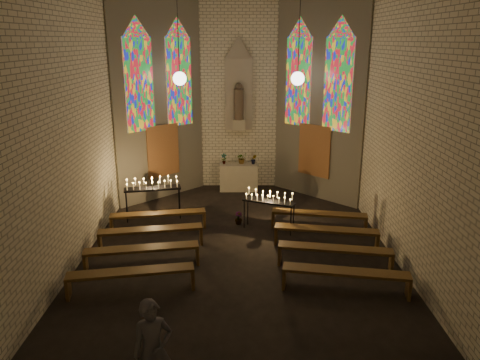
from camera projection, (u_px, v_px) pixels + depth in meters
name	position (u px, v px, depth m)	size (l,w,h in m)	color
floor	(239.00, 253.00, 12.31)	(12.00, 12.00, 0.00)	black
room	(239.00, 96.00, 14.47)	(8.22, 12.43, 7.00)	beige
altar	(239.00, 177.00, 17.39)	(1.40, 0.60, 1.00)	#B1AA90
flower_vase_left	(224.00, 159.00, 17.20)	(0.21, 0.14, 0.40)	#4C723F
flower_vase_center	(242.00, 158.00, 17.26)	(0.37, 0.32, 0.41)	#4C723F
flower_vase_right	(254.00, 159.00, 17.20)	(0.20, 0.16, 0.36)	#4C723F
aisle_flower_pot	(238.00, 218.00, 14.22)	(0.22, 0.22, 0.39)	#4C723F
votive_stand_left	(152.00, 186.00, 14.40)	(1.78, 0.76, 1.27)	black
votive_stand_right	(269.00, 199.00, 13.56)	(1.56, 0.94, 1.13)	black
pew_left_0	(158.00, 216.00, 13.76)	(2.80, 0.86, 0.53)	#4F3616
pew_right_0	(319.00, 216.00, 13.76)	(2.80, 0.86, 0.53)	#4F3616
pew_left_1	(151.00, 232.00, 12.61)	(2.80, 0.86, 0.53)	#4F3616
pew_right_1	(326.00, 232.00, 12.61)	(2.80, 0.86, 0.53)	#4F3616
pew_left_2	(142.00, 251.00, 11.46)	(2.80, 0.86, 0.53)	#4F3616
pew_right_2	(335.00, 251.00, 11.46)	(2.80, 0.86, 0.53)	#4F3616
pew_left_3	(131.00, 275.00, 10.31)	(2.80, 0.86, 0.53)	#4F3616
pew_right_3	(346.00, 274.00, 10.32)	(2.80, 0.86, 0.53)	#4F3616
visitor	(153.00, 351.00, 7.14)	(0.62, 0.41, 1.70)	#43434C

